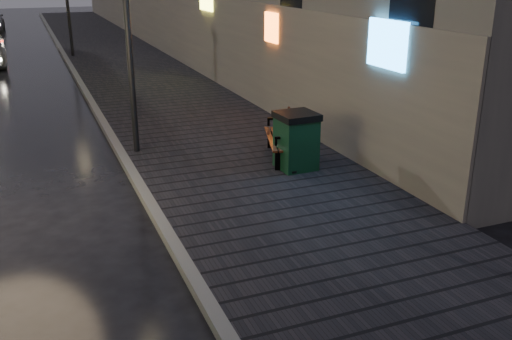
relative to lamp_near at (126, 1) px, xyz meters
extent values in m
plane|color=black|center=(-1.85, -6.00, -3.49)|extent=(120.00, 120.00, 0.00)
cube|color=black|center=(2.05, 15.00, -3.41)|extent=(4.60, 58.00, 0.15)
cube|color=slate|center=(-0.35, 15.00, -3.41)|extent=(0.20, 58.00, 0.15)
cylinder|color=black|center=(0.00, 0.00, -0.84)|extent=(0.14, 0.14, 5.00)
cylinder|color=black|center=(0.00, 16.00, -0.84)|extent=(0.14, 0.14, 5.00)
cube|color=black|center=(2.69, -2.48, -3.13)|extent=(0.51, 0.21, 0.41)
cube|color=black|center=(2.90, -2.55, -2.77)|extent=(0.08, 0.08, 0.73)
cube|color=black|center=(2.64, -2.47, -2.63)|extent=(0.43, 0.18, 0.05)
cube|color=black|center=(3.15, -1.00, -3.13)|extent=(0.51, 0.21, 0.41)
cube|color=black|center=(3.37, -1.07, -2.77)|extent=(0.08, 0.08, 0.73)
cube|color=black|center=(3.10, -0.98, -2.63)|extent=(0.43, 0.18, 0.05)
cube|color=#47190F|center=(2.92, -1.74, -2.89)|extent=(1.17, 1.97, 0.04)
cube|color=#47190F|center=(3.16, -1.82, -2.59)|extent=(0.59, 1.79, 0.41)
cube|color=#0D321C|center=(2.90, -2.45, -2.80)|extent=(0.76, 0.76, 1.07)
cube|color=black|center=(2.90, -2.45, -2.20)|extent=(0.82, 0.82, 0.13)
camera|label=1|loc=(-2.14, -12.72, 0.71)|focal=40.00mm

